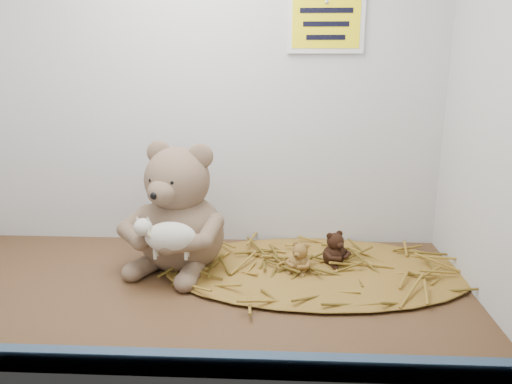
{
  "coord_description": "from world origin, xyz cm",
  "views": [
    {
      "loc": [
        19.68,
        -95.65,
        47.65
      ],
      "look_at": [
        14.72,
        3.33,
        20.62
      ],
      "focal_mm": 35.0,
      "sensor_mm": 36.0,
      "label": 1
    }
  ],
  "objects_px": {
    "main_teddy": "(180,207)",
    "mini_teddy_brown": "(335,247)",
    "toy_lamb": "(171,237)",
    "mini_teddy_tan": "(300,256)"
  },
  "relations": [
    {
      "from": "main_teddy",
      "to": "mini_teddy_brown",
      "type": "distance_m",
      "value": 0.36
    },
    {
      "from": "toy_lamb",
      "to": "mini_teddy_tan",
      "type": "bearing_deg",
      "value": 14.53
    },
    {
      "from": "main_teddy",
      "to": "mini_teddy_tan",
      "type": "relative_size",
      "value": 4.21
    },
    {
      "from": "toy_lamb",
      "to": "mini_teddy_brown",
      "type": "distance_m",
      "value": 0.38
    },
    {
      "from": "main_teddy",
      "to": "mini_teddy_tan",
      "type": "height_order",
      "value": "main_teddy"
    },
    {
      "from": "mini_teddy_tan",
      "to": "mini_teddy_brown",
      "type": "height_order",
      "value": "mini_teddy_brown"
    },
    {
      "from": "main_teddy",
      "to": "toy_lamb",
      "type": "height_order",
      "value": "main_teddy"
    },
    {
      "from": "main_teddy",
      "to": "toy_lamb",
      "type": "bearing_deg",
      "value": -70.38
    },
    {
      "from": "main_teddy",
      "to": "toy_lamb",
      "type": "relative_size",
      "value": 2.11
    },
    {
      "from": "toy_lamb",
      "to": "mini_teddy_brown",
      "type": "height_order",
      "value": "toy_lamb"
    }
  ]
}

